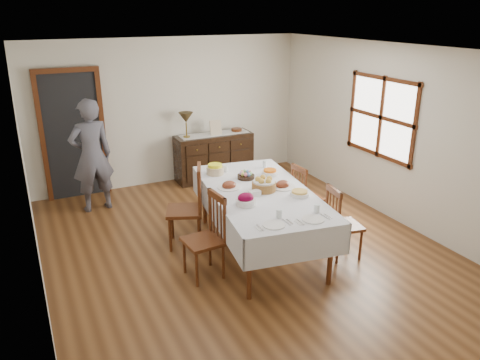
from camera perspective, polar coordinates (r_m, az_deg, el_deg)
name	(u,v)px	position (r m, az deg, el deg)	size (l,w,h in m)	color
ground	(243,248)	(6.40, 0.39, -8.29)	(6.00, 6.00, 0.00)	brown
room_shell	(219,124)	(6.11, -2.56, 6.83)	(5.02, 6.02, 2.65)	silver
dining_table	(260,198)	(6.06, 2.44, -2.18)	(1.59, 2.61, 0.85)	silver
chair_left_near	(207,236)	(5.59, -4.03, -6.77)	(0.46, 0.46, 1.04)	#4E2410
chair_left_far	(189,206)	(6.29, -6.27, -3.18)	(0.61, 0.61, 1.12)	#4E2410
chair_right_near	(341,222)	(6.12, 12.22, -5.04)	(0.46, 0.46, 0.97)	#4E2410
chair_right_far	(305,195)	(6.93, 7.95, -1.85)	(0.40, 0.40, 0.94)	#4E2410
sideboard	(214,157)	(8.80, -3.20, 2.85)	(1.44, 0.52, 0.86)	black
person	(91,152)	(7.62, -17.69, 3.26)	(0.60, 0.38, 1.92)	#504F5A
bread_basket	(264,185)	(6.01, 2.93, -0.59)	(0.31, 0.31, 0.19)	brown
egg_basket	(246,176)	(6.44, 0.72, 0.53)	(0.24, 0.24, 0.11)	black
ham_platter_a	(229,186)	(6.11, -1.35, -0.71)	(0.30, 0.30, 0.11)	white
ham_platter_b	(283,185)	(6.16, 5.21, -0.63)	(0.33, 0.33, 0.11)	white
beet_bowl	(246,200)	(5.57, 0.70, -2.44)	(0.24, 0.24, 0.15)	white
carrot_bowl	(270,172)	(6.59, 3.66, 0.92)	(0.23, 0.23, 0.08)	white
pineapple_bowl	(215,169)	(6.62, -3.05, 1.29)	(0.25, 0.25, 0.15)	tan
casserole_dish	(300,193)	(5.90, 7.27, -1.63)	(0.24, 0.24, 0.07)	white
butter_dish	(255,193)	(5.85, 1.80, -1.63)	(0.15, 0.11, 0.07)	white
setting_left	(275,221)	(5.15, 4.31, -5.01)	(0.44, 0.31, 0.10)	white
setting_right	(314,216)	(5.33, 9.01, -4.31)	(0.44, 0.31, 0.10)	white
glass_far_a	(226,169)	(6.71, -1.70, 1.39)	(0.06, 0.06, 0.10)	white
glass_far_b	(265,164)	(6.90, 3.05, 1.97)	(0.07, 0.07, 0.11)	white
runner	(214,134)	(8.70, -3.18, 5.63)	(1.30, 0.35, 0.01)	silver
table_lamp	(186,118)	(8.42, -6.61, 7.49)	(0.26, 0.26, 0.46)	brown
picture_frame	(216,128)	(8.59, -2.99, 6.38)	(0.22, 0.08, 0.28)	#C1AE8F
deco_bowl	(237,130)	(8.88, -0.43, 6.13)	(0.20, 0.20, 0.06)	#4E2410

